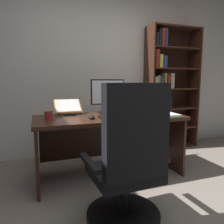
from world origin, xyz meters
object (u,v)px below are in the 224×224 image
(desk, at_px, (107,131))
(open_binder, at_px, (159,115))
(bookshelf, at_px, (166,89))
(office_chair, at_px, (129,168))
(computer_mouse, at_px, (92,117))
(laptop, at_px, (143,107))
(notepad, at_px, (132,114))
(keyboard, at_px, (118,116))
(coffee_mug, at_px, (49,115))
(monitor, at_px, (108,97))
(pen, at_px, (134,114))
(reading_stand_with_book, at_px, (68,107))

(desk, relative_size, open_binder, 3.72)
(desk, relative_size, bookshelf, 0.85)
(desk, xyz_separation_m, bookshelf, (1.25, 0.68, 0.46))
(office_chair, bearing_deg, computer_mouse, 94.13)
(laptop, relative_size, notepad, 1.55)
(keyboard, distance_m, coffee_mug, 0.74)
(bookshelf, distance_m, office_chair, 2.22)
(coffee_mug, bearing_deg, monitor, 17.57)
(open_binder, distance_m, coffee_mug, 1.23)
(pen, bearing_deg, desk, 164.06)
(bookshelf, distance_m, notepad, 1.26)
(computer_mouse, relative_size, coffee_mug, 1.18)
(office_chair, bearing_deg, bookshelf, 46.62)
(open_binder, relative_size, coffee_mug, 5.10)
(monitor, distance_m, pen, 0.40)
(bookshelf, xyz_separation_m, notepad, (-0.97, -0.77, -0.26))
(desk, xyz_separation_m, laptop, (0.56, 0.17, 0.24))
(coffee_mug, bearing_deg, open_binder, -8.77)
(keyboard, height_order, coffee_mug, coffee_mug)
(monitor, height_order, notepad, monitor)
(pen, bearing_deg, laptop, 44.90)
(reading_stand_with_book, relative_size, pen, 2.25)
(keyboard, bearing_deg, monitor, 90.00)
(monitor, height_order, coffee_mug, monitor)
(computer_mouse, relative_size, open_binder, 0.23)
(reading_stand_with_book, xyz_separation_m, coffee_mug, (-0.24, -0.29, -0.04))
(office_chair, relative_size, keyboard, 2.61)
(monitor, relative_size, pen, 3.06)
(bookshelf, bearing_deg, monitor, -156.48)
(office_chair, bearing_deg, pen, 59.81)
(coffee_mug, bearing_deg, reading_stand_with_book, 50.44)
(desk, distance_m, notepad, 0.35)
(bookshelf, bearing_deg, computer_mouse, -149.32)
(monitor, xyz_separation_m, open_binder, (0.49, -0.42, -0.20))
(desk, bearing_deg, computer_mouse, -139.71)
(bookshelf, bearing_deg, coffee_mug, -158.67)
(keyboard, xyz_separation_m, computer_mouse, (-0.30, 0.00, 0.01))
(desk, distance_m, computer_mouse, 0.38)
(desk, bearing_deg, pen, -15.94)
(desk, height_order, office_chair, office_chair)
(computer_mouse, distance_m, reading_stand_with_book, 0.47)
(laptop, height_order, keyboard, laptop)
(monitor, xyz_separation_m, keyboard, (0.00, -0.37, -0.20))
(desk, distance_m, laptop, 0.63)
(keyboard, distance_m, notepad, 0.26)
(laptop, relative_size, keyboard, 0.78)
(keyboard, relative_size, reading_stand_with_book, 1.33)
(pen, bearing_deg, notepad, 180.00)
(notepad, xyz_separation_m, coffee_mug, (-0.95, 0.02, 0.04))
(desk, distance_m, pen, 0.38)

